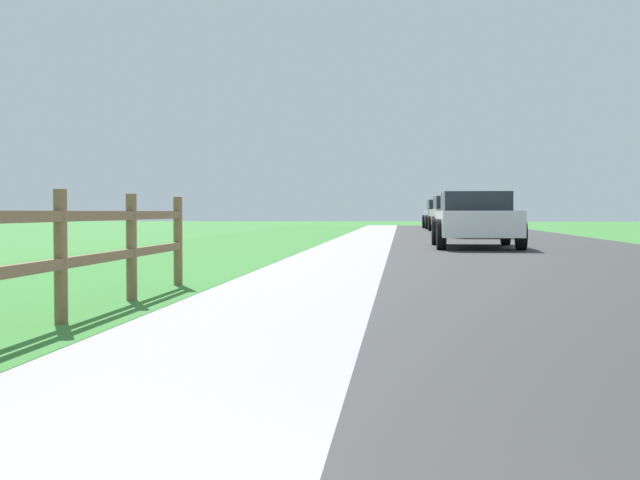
# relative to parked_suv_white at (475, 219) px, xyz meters

# --- Properties ---
(ground_plane) EXTENTS (120.00, 120.00, 0.00)m
(ground_plane) POSITION_rel_parked_suv_white_xyz_m (-2.19, 2.15, -0.75)
(ground_plane) COLOR #397E33
(road_asphalt) EXTENTS (7.00, 66.00, 0.01)m
(road_asphalt) POSITION_rel_parked_suv_white_xyz_m (1.31, 4.15, -0.74)
(road_asphalt) COLOR #323232
(road_asphalt) RESTS_ON ground
(curb_concrete) EXTENTS (6.00, 66.00, 0.01)m
(curb_concrete) POSITION_rel_parked_suv_white_xyz_m (-5.19, 4.15, -0.74)
(curb_concrete) COLOR #A09AA8
(curb_concrete) RESTS_ON ground
(grass_verge) EXTENTS (5.00, 66.00, 0.00)m
(grass_verge) POSITION_rel_parked_suv_white_xyz_m (-6.69, 4.15, -0.74)
(grass_verge) COLOR #397E33
(grass_verge) RESTS_ON ground
(parked_suv_white) EXTENTS (2.14, 5.00, 1.44)m
(parked_suv_white) POSITION_rel_parked_suv_white_xyz_m (0.00, 0.00, 0.00)
(parked_suv_white) COLOR white
(parked_suv_white) RESTS_ON ground
(parked_car_red) EXTENTS (2.05, 4.90, 1.57)m
(parked_car_red) POSITION_rel_parked_suv_white_xyz_m (0.74, 10.15, 0.06)
(parked_car_red) COLOR maroon
(parked_car_red) RESTS_ON ground
(parked_car_beige) EXTENTS (2.13, 4.71, 1.65)m
(parked_car_beige) POSITION_rel_parked_suv_white_xyz_m (0.44, 18.46, 0.08)
(parked_car_beige) COLOR #C6B793
(parked_car_beige) RESTS_ON ground
(parked_car_silver) EXTENTS (2.13, 4.82, 1.57)m
(parked_car_silver) POSITION_rel_parked_suv_white_xyz_m (0.32, 25.47, 0.04)
(parked_car_silver) COLOR #B7BABF
(parked_car_silver) RESTS_ON ground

